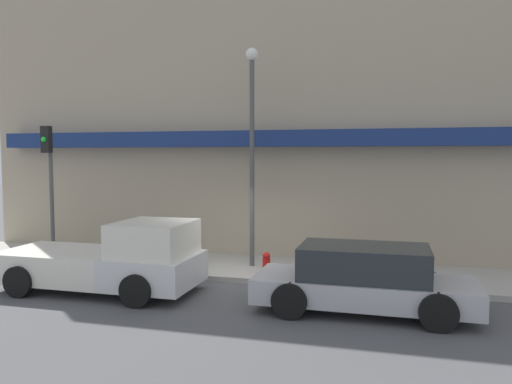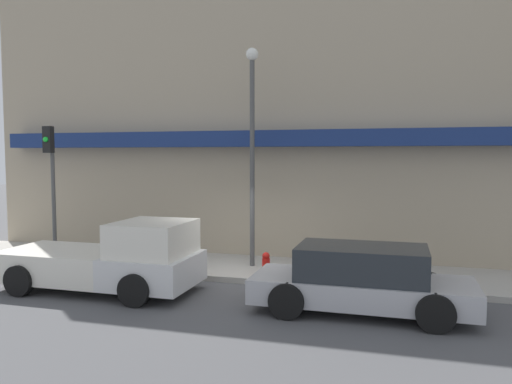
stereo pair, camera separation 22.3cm
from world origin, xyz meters
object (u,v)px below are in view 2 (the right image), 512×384
fire_hydrant (266,263)px  street_lamp (252,133)px  parked_car (362,280)px  pickup_truck (112,260)px  traffic_light (51,170)px

fire_hydrant → street_lamp: (-0.67, 0.93, 3.56)m
fire_hydrant → street_lamp: 3.74m
fire_hydrant → parked_car: bearing=-38.4°
pickup_truck → traffic_light: 4.53m
pickup_truck → street_lamp: (2.74, 3.07, 3.23)m
parked_car → traffic_light: bearing=168.1°
pickup_truck → fire_hydrant: 4.04m
fire_hydrant → traffic_light: traffic_light is taller
street_lamp → traffic_light: street_lamp is taller
pickup_truck → street_lamp: size_ratio=0.80×
parked_car → traffic_light: (-9.49, 2.10, 2.25)m
traffic_light → fire_hydrant: bearing=0.4°
pickup_truck → street_lamp: 5.24m
pickup_truck → fire_hydrant: size_ratio=8.24×
parked_car → street_lamp: size_ratio=0.75×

